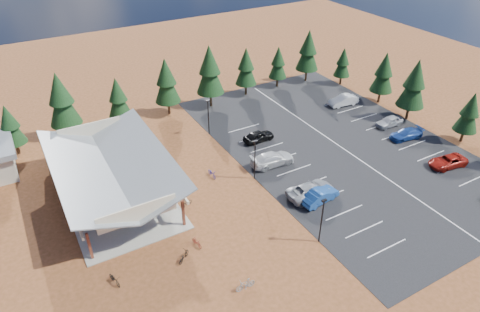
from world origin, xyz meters
TOP-DOWN VIEW (x-y plane):
  - ground at (0.00, 0.00)m, footprint 140.00×140.00m
  - asphalt_lot at (18.50, 3.00)m, footprint 27.00×44.00m
  - concrete_pad at (-10.00, 7.00)m, footprint 10.60×18.60m
  - bike_pavilion at (-10.00, 7.00)m, footprint 11.65×19.40m
  - lamp_post_0 at (5.00, -10.00)m, footprint 0.50×0.25m
  - lamp_post_1 at (5.00, 2.00)m, footprint 0.50×0.25m
  - lamp_post_2 at (5.00, 14.00)m, footprint 0.50×0.25m
  - trash_bin_0 at (-3.40, 3.57)m, footprint 0.60×0.60m
  - trash_bin_1 at (-2.52, 6.06)m, footprint 0.60×0.60m
  - pine_1 at (-18.38, 21.55)m, footprint 2.95×2.95m
  - pine_2 at (-11.85, 22.31)m, footprint 4.07×4.07m
  - pine_3 at (-4.77, 21.82)m, footprint 3.22×3.22m
  - pine_4 at (2.54, 22.44)m, footprint 3.72×3.72m
  - pine_5 at (9.13, 21.69)m, footprint 4.16×4.16m
  - pine_6 at (15.97, 22.73)m, footprint 3.37×3.37m
  - pine_7 at (22.25, 22.94)m, footprint 2.98×2.98m
  - pine_8 at (27.91, 22.46)m, footprint 3.83×3.83m
  - pine_10 at (33.50, -4.44)m, footprint 3.03×3.03m
  - pine_11 at (32.11, 3.68)m, footprint 3.91×3.91m
  - pine_12 at (32.70, 9.88)m, footprint 3.47×3.47m
  - pine_13 at (32.22, 18.36)m, footprint 2.74×2.74m
  - bike_0 at (-10.81, 1.34)m, footprint 1.72×0.62m
  - bike_1 at (-13.24, 5.89)m, footprint 1.81×0.58m
  - bike_2 at (-11.99, 7.67)m, footprint 1.84×0.87m
  - bike_3 at (-13.59, 13.57)m, footprint 1.84×0.97m
  - bike_4 at (-8.07, 1.95)m, footprint 1.78×1.03m
  - bike_5 at (-7.43, 4.93)m, footprint 1.72×0.89m
  - bike_6 at (-9.22, 8.56)m, footprint 1.74×0.74m
  - bike_7 at (-7.35, 13.72)m, footprint 1.56×0.79m
  - bike_8 at (-13.59, -5.26)m, footprint 1.02×1.86m
  - bike_11 at (-5.52, -4.70)m, footprint 0.70×1.56m
  - bike_12 at (-7.30, -5.72)m, footprint 1.69×1.54m
  - bike_13 at (-4.10, -11.45)m, footprint 1.86×0.53m
  - bike_14 at (0.84, 4.79)m, footprint 0.65×1.77m
  - bike_16 at (-4.01, 1.16)m, footprint 1.68×1.16m
  - car_1 at (8.86, -5.19)m, footprint 4.87×2.28m
  - car_2 at (8.59, -3.97)m, footprint 5.65×2.70m
  - car_3 at (8.39, 3.35)m, footprint 5.67×2.56m
  - car_4 at (9.92, 9.03)m, footprint 4.38×1.94m
  - car_6 at (26.74, -7.51)m, footprint 5.11×2.92m
  - car_7 at (27.55, -0.30)m, footprint 4.89×2.57m
  - car_8 at (28.22, 3.38)m, footprint 4.27×1.87m
  - car_9 at (27.08, 11.79)m, footprint 4.92×2.11m

SIDE VIEW (x-z plane):
  - ground at x=0.00m, z-range 0.00..0.00m
  - asphalt_lot at x=18.50m, z-range 0.00..0.04m
  - concrete_pad at x=-10.00m, z-range 0.00..0.10m
  - bike_16 at x=-4.01m, z-range 0.00..0.84m
  - bike_12 at x=-7.30m, z-range 0.00..0.90m
  - trash_bin_0 at x=-3.40m, z-range 0.00..0.90m
  - trash_bin_1 at x=-2.52m, z-range 0.00..0.90m
  - bike_11 at x=-5.52m, z-range 0.00..0.91m
  - bike_14 at x=0.84m, z-range 0.00..0.93m
  - bike_8 at x=-13.59m, z-range 0.00..0.93m
  - bike_4 at x=-8.07m, z-range 0.10..0.98m
  - bike_6 at x=-9.22m, z-range 0.10..0.99m
  - bike_7 at x=-7.35m, z-range 0.10..1.00m
  - bike_0 at x=-10.81m, z-range 0.10..1.00m
  - bike_13 at x=-4.10m, z-range 0.00..1.12m
  - bike_2 at x=-11.99m, z-range 0.10..1.03m
  - bike_5 at x=-7.43m, z-range 0.10..1.09m
  - bike_3 at x=-13.59m, z-range 0.10..1.16m
  - bike_1 at x=-13.24m, z-range 0.10..1.18m
  - car_6 at x=26.74m, z-range 0.04..1.38m
  - car_7 at x=27.55m, z-range 0.04..1.39m
  - car_8 at x=28.22m, z-range 0.04..1.47m
  - car_4 at x=9.92m, z-range 0.04..1.51m
  - car_1 at x=8.86m, z-range 0.04..1.58m
  - car_2 at x=8.59m, z-range 0.04..1.60m
  - car_9 at x=27.08m, z-range 0.04..1.62m
  - car_3 at x=8.39m, z-range 0.04..1.65m
  - lamp_post_0 at x=5.00m, z-range 0.41..5.55m
  - lamp_post_1 at x=5.00m, z-range 0.41..5.55m
  - lamp_post_2 at x=5.00m, z-range 0.41..5.55m
  - bike_pavilion at x=-10.00m, z-range 1.34..6.31m
  - pine_13 at x=32.22m, z-range 0.70..7.09m
  - pine_1 at x=-18.38m, z-range 0.76..7.63m
  - pine_7 at x=22.25m, z-range 0.76..7.71m
  - pine_10 at x=33.50m, z-range 0.78..7.84m
  - pine_3 at x=-4.77m, z-range 0.83..8.32m
  - pine_6 at x=15.97m, z-range 0.87..8.72m
  - pine_12 at x=32.70m, z-range 0.89..8.99m
  - pine_4 at x=2.54m, z-range 0.96..9.62m
  - pine_8 at x=27.91m, z-range 0.99..9.91m
  - pine_11 at x=32.11m, z-range 1.01..10.13m
  - pine_2 at x=-11.85m, z-range 1.05..10.53m
  - pine_5 at x=9.13m, z-range 1.08..10.77m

